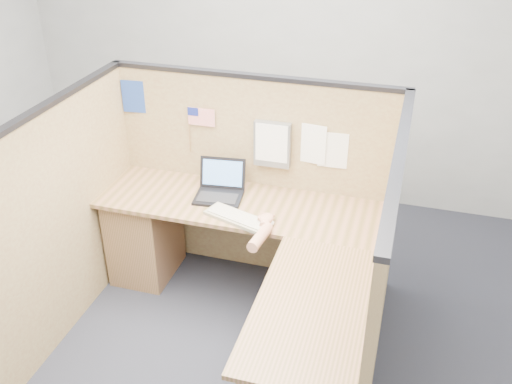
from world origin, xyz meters
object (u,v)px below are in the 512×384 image
(laptop, at_px, (221,187))
(keyboard, at_px, (238,218))
(l_desk, at_px, (250,283))
(mouse, at_px, (267,221))

(laptop, distance_m, keyboard, 0.35)
(l_desk, height_order, mouse, mouse)
(laptop, distance_m, mouse, 0.49)
(l_desk, relative_size, keyboard, 4.10)
(keyboard, distance_m, mouse, 0.19)
(l_desk, bearing_deg, laptop, 126.62)
(laptop, bearing_deg, keyboard, -59.68)
(keyboard, bearing_deg, l_desk, -35.99)
(l_desk, height_order, laptop, laptop)
(l_desk, distance_m, keyboard, 0.42)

